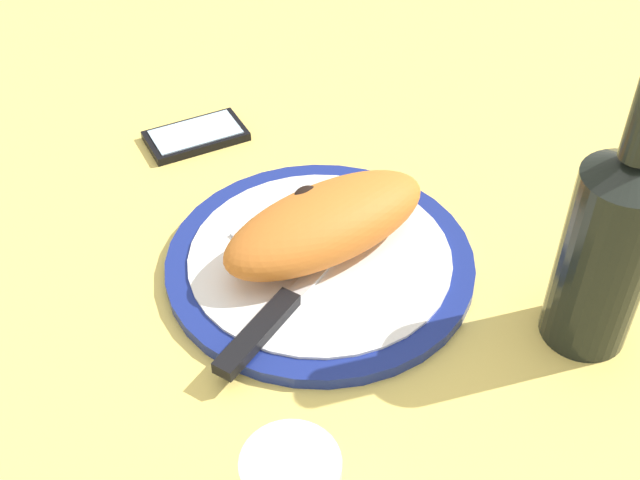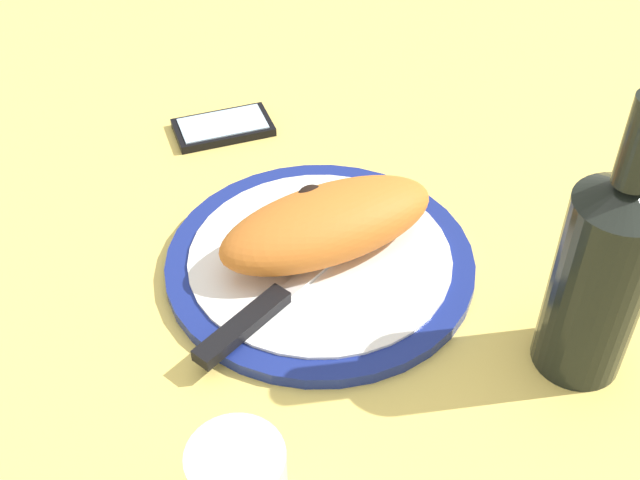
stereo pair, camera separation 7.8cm
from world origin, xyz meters
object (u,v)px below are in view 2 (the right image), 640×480
at_px(plate, 320,261).
at_px(calzone, 328,224).
at_px(smartphone, 223,127).
at_px(knife, 268,306).
at_px(fork, 295,212).
at_px(wine_bottle, 601,273).

height_order(plate, calzone, calzone).
distance_m(plate, smartphone, 0.26).
height_order(calzone, knife, calzone).
height_order(plate, smartphone, plate).
relative_size(plate, knife, 1.39).
distance_m(fork, smartphone, 0.19).
height_order(plate, knife, knife).
distance_m(plate, wine_bottle, 0.27).
bearing_deg(knife, fork, -116.65).
bearing_deg(fork, plate, 95.07).
distance_m(plate, knife, 0.09).
relative_size(smartphone, wine_bottle, 0.44).
relative_size(fork, smartphone, 1.34).
relative_size(plate, smartphone, 2.60).
bearing_deg(plate, wine_bottle, 135.14).
relative_size(knife, smartphone, 1.87).
distance_m(knife, wine_bottle, 0.29).
xyz_separation_m(calzone, wine_bottle, (-0.17, 0.19, 0.06)).
bearing_deg(smartphone, plate, 98.56).
relative_size(fork, wine_bottle, 0.58).
height_order(calzone, fork, calzone).
xyz_separation_m(knife, smartphone, (-0.03, -0.31, -0.01)).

